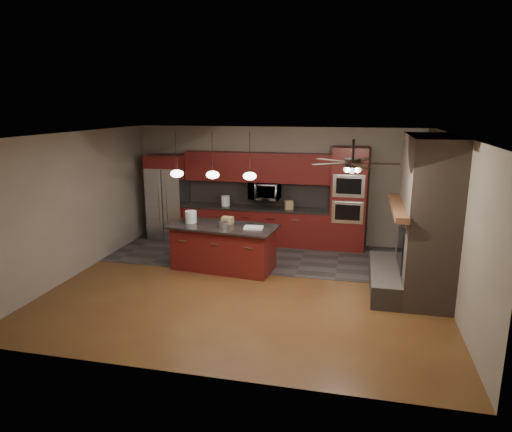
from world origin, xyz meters
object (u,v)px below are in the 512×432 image
(oven_tower, at_px, (348,199))
(counter_box, at_px, (289,205))
(refrigerator, at_px, (168,197))
(white_bucket, at_px, (191,217))
(paint_tray, at_px, (254,228))
(cardboard_box, at_px, (228,220))
(microwave, at_px, (265,191))
(kitchen_island, at_px, (223,247))
(counter_bucket, at_px, (226,201))
(paint_can, at_px, (224,225))

(oven_tower, distance_m, counter_box, 1.39)
(refrigerator, bearing_deg, oven_tower, 0.96)
(white_bucket, bearing_deg, paint_tray, -6.72)
(oven_tower, xyz_separation_m, paint_tray, (-1.77, -2.01, -0.25))
(white_bucket, distance_m, cardboard_box, 0.77)
(paint_tray, distance_m, cardboard_box, 0.67)
(microwave, bearing_deg, kitchen_island, -102.83)
(counter_box, bearing_deg, oven_tower, -20.88)
(paint_tray, distance_m, counter_bucket, 2.33)
(kitchen_island, xyz_separation_m, counter_bucket, (-0.51, 1.93, 0.55))
(paint_tray, height_order, counter_box, counter_box)
(kitchen_island, relative_size, paint_can, 11.91)
(kitchen_island, distance_m, paint_tray, 0.81)
(oven_tower, distance_m, kitchen_island, 3.18)
(microwave, distance_m, paint_tray, 2.10)
(cardboard_box, relative_size, counter_box, 1.10)
(oven_tower, relative_size, refrigerator, 1.13)
(microwave, distance_m, white_bucket, 2.25)
(microwave, relative_size, refrigerator, 0.35)
(microwave, height_order, paint_can, microwave)
(refrigerator, relative_size, paint_can, 11.10)
(kitchen_island, bearing_deg, cardboard_box, 83.42)
(microwave, bearing_deg, white_bucket, -121.52)
(counter_box, bearing_deg, microwave, 147.92)
(refrigerator, height_order, paint_tray, refrigerator)
(paint_tray, relative_size, counter_bucket, 1.55)
(oven_tower, height_order, cardboard_box, oven_tower)
(microwave, bearing_deg, counter_bucket, -177.04)
(refrigerator, distance_m, cardboard_box, 2.63)
(kitchen_island, distance_m, cardboard_box, 0.56)
(paint_can, bearing_deg, cardboard_box, 93.32)
(kitchen_island, height_order, paint_tray, paint_tray)
(paint_can, relative_size, cardboard_box, 0.85)
(oven_tower, relative_size, white_bucket, 9.50)
(paint_tray, distance_m, counter_box, 2.01)
(counter_bucket, bearing_deg, cardboard_box, -72.33)
(refrigerator, distance_m, white_bucket, 2.18)
(refrigerator, bearing_deg, paint_tray, -36.22)
(kitchen_island, relative_size, cardboard_box, 10.12)
(oven_tower, height_order, white_bucket, oven_tower)
(white_bucket, xyz_separation_m, counter_box, (1.77, 1.80, -0.04))
(paint_tray, xyz_separation_m, counter_box, (0.40, 1.96, 0.06))
(paint_can, xyz_separation_m, counter_box, (0.99, 2.05, 0.02))
(white_bucket, xyz_separation_m, paint_can, (0.78, -0.25, -0.06))
(cardboard_box, xyz_separation_m, counter_bucket, (-0.56, 1.75, 0.03))
(refrigerator, distance_m, counter_bucket, 1.47)
(white_bucket, bearing_deg, counter_bucket, 83.83)
(cardboard_box, height_order, counter_bucket, counter_bucket)
(paint_can, distance_m, cardboard_box, 0.35)
(paint_tray, height_order, cardboard_box, cardboard_box)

